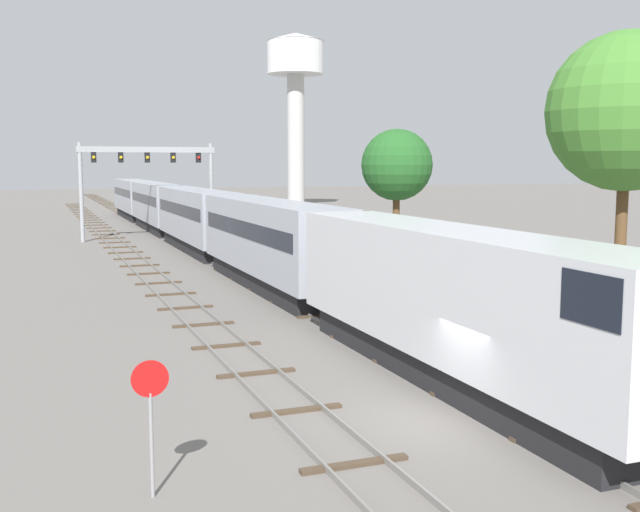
{
  "coord_description": "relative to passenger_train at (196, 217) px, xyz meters",
  "views": [
    {
      "loc": [
        -10.07,
        -17.03,
        6.78
      ],
      "look_at": [
        1.0,
        12.0,
        3.0
      ],
      "focal_mm": 42.5,
      "sensor_mm": 36.0,
      "label": 1
    }
  ],
  "objects": [
    {
      "name": "track_main",
      "position": [
        0.0,
        18.02,
        -2.54
      ],
      "size": [
        2.6,
        200.0,
        0.16
      ],
      "color": "slate",
      "rests_on": "ground"
    },
    {
      "name": "passenger_train",
      "position": [
        0.0,
        0.0,
        0.0
      ],
      "size": [
        3.04,
        96.82,
        4.8
      ],
      "color": "silver",
      "rests_on": "ground"
    },
    {
      "name": "trackside_tree_left",
      "position": [
        15.26,
        -4.5,
        4.07
      ],
      "size": [
        5.7,
        5.7,
        9.57
      ],
      "color": "brown",
      "rests_on": "ground"
    },
    {
      "name": "signal_gantry",
      "position": [
        -2.25,
        9.96,
        3.73
      ],
      "size": [
        12.1,
        0.49,
        8.66
      ],
      "color": "#999BA0",
      "rests_on": "ground"
    },
    {
      "name": "ground_plane",
      "position": [
        -2.0,
        -41.98,
        -2.61
      ],
      "size": [
        400.0,
        400.0,
        0.0
      ],
      "primitive_type": "plane",
      "color": "slate"
    },
    {
      "name": "track_near",
      "position": [
        -5.5,
        -1.98,
        -2.54
      ],
      "size": [
        2.6,
        160.0,
        0.16
      ],
      "color": "slate",
      "rests_on": "ground"
    },
    {
      "name": "trackside_tree_mid",
      "position": [
        14.72,
        -29.92,
        6.64
      ],
      "size": [
        7.64,
        7.64,
        13.1
      ],
      "color": "brown",
      "rests_on": "ground"
    },
    {
      "name": "stop_sign",
      "position": [
        -10.0,
        -43.98,
        -0.74
      ],
      "size": [
        0.76,
        0.08,
        2.88
      ],
      "color": "gray",
      "rests_on": "ground"
    },
    {
      "name": "water_tower",
      "position": [
        26.01,
        51.18,
        17.58
      ],
      "size": [
        8.69,
        8.69,
        26.31
      ],
      "color": "beige",
      "rests_on": "ground"
    }
  ]
}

